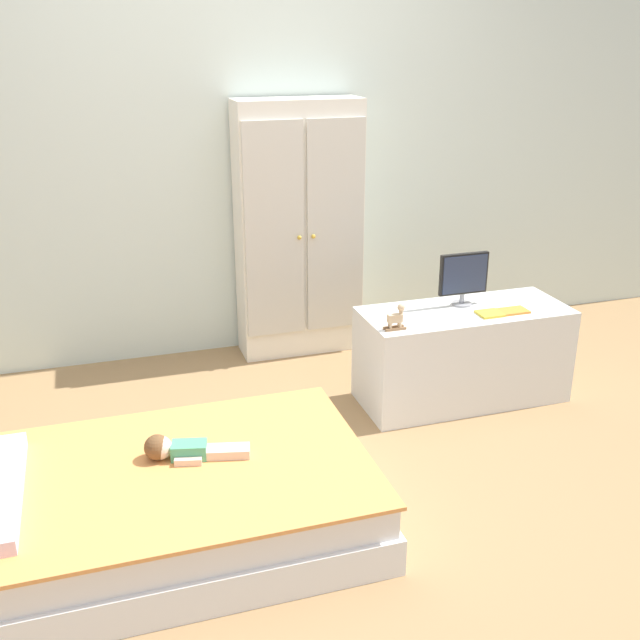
# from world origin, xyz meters

# --- Properties ---
(ground_plane) EXTENTS (10.00, 10.00, 0.02)m
(ground_plane) POSITION_xyz_m (0.00, 0.00, -0.01)
(ground_plane) COLOR #99754C
(back_wall) EXTENTS (6.40, 0.05, 2.70)m
(back_wall) POSITION_xyz_m (0.00, 1.57, 1.35)
(back_wall) COLOR silver
(back_wall) RESTS_ON ground_plane
(bed) EXTENTS (1.60, 0.96, 0.28)m
(bed) POSITION_xyz_m (-0.66, -0.15, 0.14)
(bed) COLOR white
(bed) RESTS_ON ground_plane
(doll) EXTENTS (0.39, 0.16, 0.10)m
(doll) POSITION_xyz_m (-0.56, -0.08, 0.32)
(doll) COLOR #4CA375
(doll) RESTS_ON bed
(wardrobe) EXTENTS (0.70, 0.28, 1.44)m
(wardrobe) POSITION_xyz_m (0.34, 1.40, 0.72)
(wardrobe) COLOR white
(wardrobe) RESTS_ON ground_plane
(tv_stand) EXTENTS (1.04, 0.43, 0.48)m
(tv_stand) POSITION_xyz_m (0.95, 0.53, 0.24)
(tv_stand) COLOR silver
(tv_stand) RESTS_ON ground_plane
(tv_monitor) EXTENTS (0.26, 0.10, 0.27)m
(tv_monitor) POSITION_xyz_m (0.96, 0.60, 0.64)
(tv_monitor) COLOR #99999E
(tv_monitor) RESTS_ON tv_stand
(rocking_horse_toy) EXTENTS (0.10, 0.04, 0.12)m
(rocking_horse_toy) POSITION_xyz_m (0.52, 0.40, 0.54)
(rocking_horse_toy) COLOR #8E6642
(rocking_horse_toy) RESTS_ON tv_stand
(book_yellow) EXTENTS (0.11, 0.11, 0.01)m
(book_yellow) POSITION_xyz_m (1.03, 0.44, 0.49)
(book_yellow) COLOR gold
(book_yellow) RESTS_ON tv_stand
(book_orange) EXTENTS (0.15, 0.10, 0.01)m
(book_orange) POSITION_xyz_m (1.15, 0.44, 0.49)
(book_orange) COLOR orange
(book_orange) RESTS_ON tv_stand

